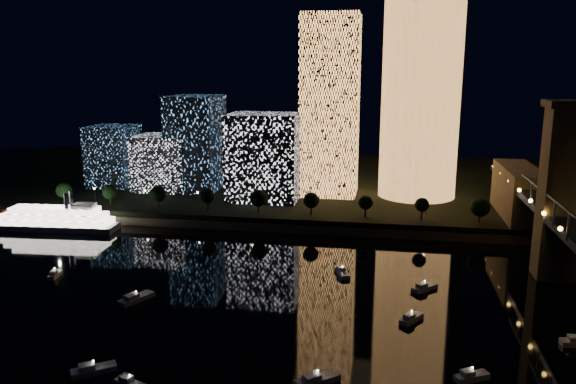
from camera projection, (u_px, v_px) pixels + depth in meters
The scene contains 10 objects.
ground at pixel (303, 340), 123.38m from camera, with size 520.00×520.00×0.00m, color black.
far_bank at pixel (350, 183), 276.66m from camera, with size 420.00×160.00×5.00m, color black.
seawall at pixel (336, 229), 201.89m from camera, with size 420.00×6.00×3.00m, color #6B5E4C.
tower_cylindrical at pixel (421, 93), 230.42m from camera, with size 34.00×34.00×86.44m.
tower_rectangular at pixel (330, 106), 236.72m from camera, with size 23.60×23.60×75.08m, color #F09A4D.
midrise_blocks at pixel (198, 153), 245.01m from camera, with size 98.87×39.33×41.49m.
riverboat at pixel (50, 220), 206.58m from camera, with size 49.19×13.40×14.65m.
motorboats at pixel (292, 323), 129.41m from camera, with size 140.22×71.73×2.78m.
esplanade_trees at pixel (259, 198), 210.74m from camera, with size 166.50×6.93×8.97m.
street_lamps at pixel (252, 198), 217.51m from camera, with size 132.70×0.70×5.65m.
Camera 1 is at (16.35, -112.19, 58.64)m, focal length 35.00 mm.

